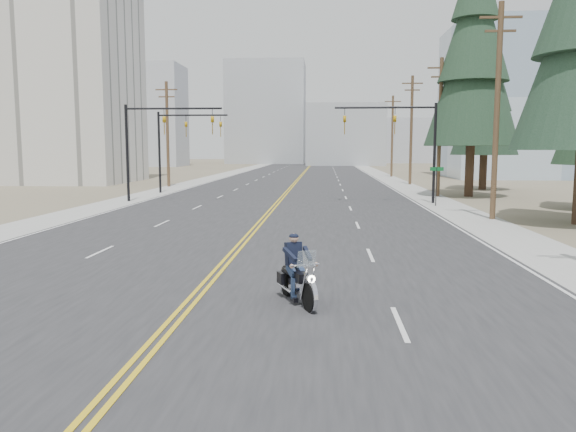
{
  "coord_description": "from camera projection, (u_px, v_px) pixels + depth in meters",
  "views": [
    {
      "loc": [
        3.33,
        -8.09,
        3.85
      ],
      "look_at": [
        2.11,
        10.56,
        1.6
      ],
      "focal_mm": 35.0,
      "sensor_mm": 36.0,
      "label": 1
    }
  ],
  "objects": [
    {
      "name": "ground_plane",
      "position": [
        108.0,
        398.0,
        8.69
      ],
      "size": [
        400.0,
        400.0,
        0.0
      ],
      "primitive_type": "plane",
      "color": "#776D56",
      "rests_on": "ground"
    },
    {
      "name": "road",
      "position": [
        301.0,
        176.0,
        78.04
      ],
      "size": [
        20.0,
        200.0,
        0.01
      ],
      "primitive_type": "cube",
      "color": "#303033",
      "rests_on": "ground"
    },
    {
      "name": "sidewalk_left",
      "position": [
        219.0,
        176.0,
        78.78
      ],
      "size": [
        3.0,
        200.0,
        0.01
      ],
      "primitive_type": "cube",
      "color": "#A5A5A0",
      "rests_on": "ground"
    },
    {
      "name": "sidewalk_right",
      "position": [
        384.0,
        177.0,
        77.29
      ],
      "size": [
        3.0,
        200.0,
        0.01
      ],
      "primitive_type": "cube",
      "color": "#A5A5A0",
      "rests_on": "ground"
    },
    {
      "name": "traffic_mast_left",
      "position": [
        154.0,
        133.0,
        40.38
      ],
      "size": [
        7.1,
        0.26,
        7.0
      ],
      "color": "black",
      "rests_on": "ground"
    },
    {
      "name": "traffic_mast_right",
      "position": [
        406.0,
        133.0,
        39.22
      ],
      "size": [
        7.1,
        0.26,
        7.0
      ],
      "color": "black",
      "rests_on": "ground"
    },
    {
      "name": "traffic_mast_far",
      "position": [
        178.0,
        137.0,
        48.34
      ],
      "size": [
        6.1,
        0.26,
        7.0
      ],
      "color": "black",
      "rests_on": "ground"
    },
    {
      "name": "street_sign",
      "position": [
        436.0,
        179.0,
        37.49
      ],
      "size": [
        0.9,
        0.06,
        2.62
      ],
      "color": "black",
      "rests_on": "ground"
    },
    {
      "name": "utility_pole_b",
      "position": [
        497.0,
        108.0,
        29.95
      ],
      "size": [
        2.2,
        0.3,
        11.5
      ],
      "color": "brown",
      "rests_on": "ground"
    },
    {
      "name": "utility_pole_c",
      "position": [
        440.0,
        125.0,
        44.84
      ],
      "size": [
        2.2,
        0.3,
        11.0
      ],
      "color": "brown",
      "rests_on": "ground"
    },
    {
      "name": "utility_pole_d",
      "position": [
        411.0,
        128.0,
        59.67
      ],
      "size": [
        2.2,
        0.3,
        11.5
      ],
      "color": "brown",
      "rests_on": "ground"
    },
    {
      "name": "utility_pole_e",
      "position": [
        392.0,
        135.0,
        76.54
      ],
      "size": [
        2.2,
        0.3,
        11.0
      ],
      "color": "brown",
      "rests_on": "ground"
    },
    {
      "name": "utility_pole_left",
      "position": [
        167.0,
        132.0,
        56.4
      ],
      "size": [
        2.2,
        0.3,
        10.5
      ],
      "color": "brown",
      "rests_on": "ground"
    },
    {
      "name": "apartment_block",
      "position": [
        47.0,
        49.0,
        63.2
      ],
      "size": [
        18.0,
        14.0,
        30.0
      ],
      "primitive_type": "cube",
      "color": "silver",
      "rests_on": "ground"
    },
    {
      "name": "glass_building",
      "position": [
        540.0,
        102.0,
        74.77
      ],
      "size": [
        24.0,
        16.0,
        20.0
      ],
      "primitive_type": "cube",
      "color": "#9EB5CC",
      "rests_on": "ground"
    },
    {
      "name": "haze_bldg_a",
      "position": [
        151.0,
        116.0,
        123.58
      ],
      "size": [
        14.0,
        12.0,
        22.0
      ],
      "primitive_type": "cube",
      "color": "#B7BCC6",
      "rests_on": "ground"
    },
    {
      "name": "haze_bldg_b",
      "position": [
        345.0,
        135.0,
        131.17
      ],
      "size": [
        18.0,
        14.0,
        14.0
      ],
      "primitive_type": "cube",
      "color": "#ADB2B7",
      "rests_on": "ground"
    },
    {
      "name": "haze_bldg_c",
      "position": [
        506.0,
        123.0,
        114.0
      ],
      "size": [
        16.0,
        12.0,
        18.0
      ],
      "primitive_type": "cube",
      "color": "#B7BCC6",
      "rests_on": "ground"
    },
    {
      "name": "haze_bldg_d",
      "position": [
        266.0,
        113.0,
        146.61
      ],
      "size": [
        20.0,
        15.0,
        26.0
      ],
      "primitive_type": "cube",
      "color": "#ADB2B7",
      "rests_on": "ground"
    },
    {
      "name": "haze_bldg_e",
      "position": [
        403.0,
        141.0,
        154.96
      ],
      "size": [
        14.0,
        14.0,
        12.0
      ],
      "primitive_type": "cube",
      "color": "#B7BCC6",
      "rests_on": "ground"
    },
    {
      "name": "haze_bldg_f",
      "position": [
        111.0,
        132.0,
        139.77
      ],
      "size": [
        12.0,
        12.0,
        16.0
      ],
      "primitive_type": "cube",
      "color": "#ADB2B7",
      "rests_on": "ground"
    },
    {
      "name": "motorcyclist",
      "position": [
        298.0,
        269.0,
        13.92
      ],
      "size": [
        1.75,
        2.41,
        1.73
      ],
      "primitive_type": null,
      "rotation": [
        0.0,
        0.0,
        3.55
      ],
      "color": "black",
      "rests_on": "ground"
    },
    {
      "name": "conifer_tall",
      "position": [
        474.0,
        48.0,
        44.01
      ],
      "size": [
        7.34,
        7.34,
        20.4
      ],
      "rotation": [
        0.0,
        0.0,
        -0.43
      ],
      "color": "#382619",
      "rests_on": "ground"
    },
    {
      "name": "conifer_far",
      "position": [
        486.0,
        88.0,
        52.0
      ],
      "size": [
        6.12,
        6.12,
        16.39
      ],
      "rotation": [
        0.0,
        0.0,
        0.43
      ],
      "color": "#382619",
      "rests_on": "ground"
    }
  ]
}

